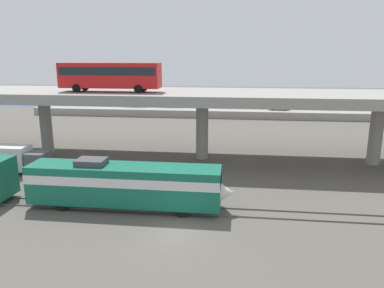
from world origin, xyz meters
name	(u,v)px	position (x,y,z in m)	size (l,w,h in m)	color
ground_plane	(176,233)	(0.00, 0.00, 0.00)	(260.00, 260.00, 0.00)	#565149
rail_strip_near	(182,213)	(0.00, 3.24, 0.06)	(110.00, 0.12, 0.12)	#59544C
rail_strip_far	(185,206)	(0.00, 4.76, 0.06)	(110.00, 0.12, 0.12)	#59544C
train_locomotive	(134,183)	(-4.20, 4.00, 2.19)	(17.22, 3.04, 4.18)	#14664C
highway_overpass	(202,99)	(0.00, 20.00, 7.47)	(96.00, 11.70, 8.31)	gray
transit_bus_on_overpass	(110,74)	(-10.89, 18.44, 10.37)	(12.00, 2.68, 3.40)	red
service_truck_west	(16,159)	(-19.58, 11.62, 1.64)	(6.80, 2.46, 3.04)	#515459
pier_parking_lot	(217,111)	(0.00, 55.00, 0.77)	(78.87, 10.85, 1.53)	gray
parked_car_0	(325,106)	(22.68, 55.26, 2.31)	(4.55, 1.89, 1.50)	navy
parked_car_1	(284,105)	(14.16, 55.24, 2.30)	(4.41, 1.83, 1.50)	#515459
parked_car_2	(359,106)	(29.68, 55.67, 2.31)	(4.53, 1.94, 1.50)	#9E998C
parked_car_3	(136,103)	(-17.95, 54.16, 2.31)	(4.65, 1.84, 1.50)	navy
parked_car_4	(171,104)	(-10.13, 54.52, 2.31)	(4.51, 1.98, 1.50)	#515459
parked_car_5	(236,103)	(3.94, 57.65, 2.30)	(4.10, 1.86, 1.50)	silver
parked_car_6	(230,104)	(2.76, 55.35, 2.31)	(4.55, 1.85, 1.50)	black
parked_car_7	(279,106)	(12.89, 53.00, 2.30)	(4.10, 1.83, 1.50)	silver
harbor_water	(222,102)	(0.00, 78.00, 0.00)	(140.00, 36.00, 0.01)	#2D5170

